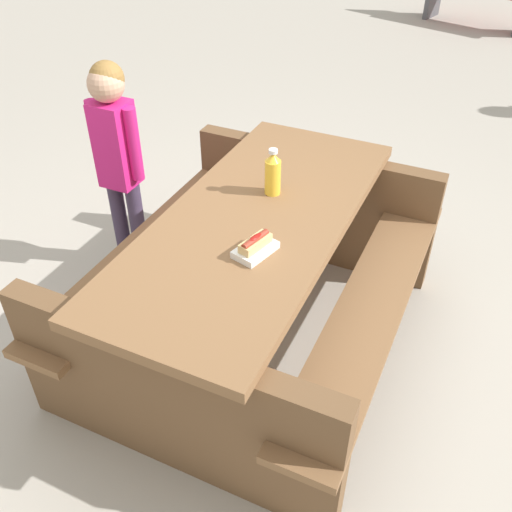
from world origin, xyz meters
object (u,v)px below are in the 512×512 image
Objects in this scene: hotdog_tray at (255,247)px; child_in_coat at (116,145)px; picnic_table at (256,269)px; soda_bottle at (273,173)px.

child_in_coat is (-0.81, -0.82, -0.01)m from hotdog_tray.
picnic_table is 0.46m from soda_bottle.
picnic_table is 10.21× the size of hotdog_tray.
soda_bottle is 1.06× the size of hotdog_tray.
picnic_table is 1.78× the size of child_in_coat.
soda_bottle reaches higher than hotdog_tray.
picnic_table is at bearing -15.60° from soda_bottle.
picnic_table is at bearing 55.68° from child_in_coat.
hotdog_tray is 1.16m from child_in_coat.
hotdog_tray is at bearing 45.40° from child_in_coat.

